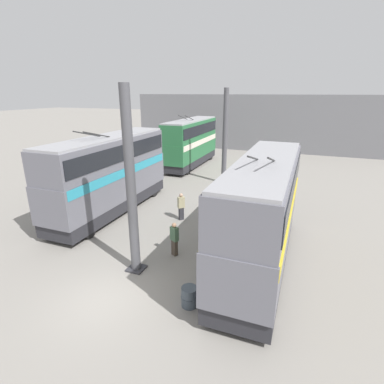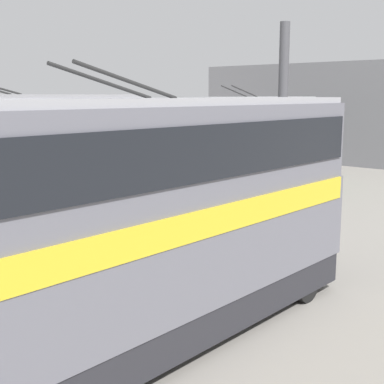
{
  "view_description": "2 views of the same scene",
  "coord_description": "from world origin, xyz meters",
  "px_view_note": "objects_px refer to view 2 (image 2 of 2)",
  "views": [
    {
      "loc": [
        -8.03,
        -6.79,
        7.83
      ],
      "look_at": [
        10.08,
        0.26,
        1.32
      ],
      "focal_mm": 28.0,
      "sensor_mm": 36.0,
      "label": 1
    },
    {
      "loc": [
        -2.75,
        -12.67,
        5.15
      ],
      "look_at": [
        11.93,
        0.47,
        1.55
      ],
      "focal_mm": 50.0,
      "sensor_mm": 36.0,
      "label": 2
    }
  ],
  "objects_px": {
    "bus_right_far": "(253,135)",
    "person_aisle_foreground": "(31,266)",
    "bus_left_near": "(169,207)",
    "bus_right_mid": "(24,155)",
    "person_aisle_midway": "(121,226)"
  },
  "relations": [
    {
      "from": "person_aisle_foreground",
      "to": "bus_right_mid",
      "type": "bearing_deg",
      "value": -92.91
    },
    {
      "from": "person_aisle_foreground",
      "to": "bus_right_far",
      "type": "bearing_deg",
      "value": -133.36
    },
    {
      "from": "bus_right_mid",
      "to": "person_aisle_midway",
      "type": "relative_size",
      "value": 6.0
    },
    {
      "from": "bus_left_near",
      "to": "bus_right_mid",
      "type": "xyz_separation_m",
      "value": [
        2.93,
        10.39,
        0.06
      ]
    },
    {
      "from": "bus_left_near",
      "to": "person_aisle_foreground",
      "type": "xyz_separation_m",
      "value": [
        -0.79,
        4.07,
        -1.94
      ]
    },
    {
      "from": "bus_right_mid",
      "to": "bus_right_far",
      "type": "xyz_separation_m",
      "value": [
        14.59,
        0.0,
        -0.08
      ]
    },
    {
      "from": "bus_left_near",
      "to": "person_aisle_foreground",
      "type": "height_order",
      "value": "bus_left_near"
    },
    {
      "from": "person_aisle_midway",
      "to": "bus_right_mid",
      "type": "bearing_deg",
      "value": 47.54
    },
    {
      "from": "bus_right_far",
      "to": "bus_right_mid",
      "type": "bearing_deg",
      "value": 180.0
    },
    {
      "from": "bus_right_far",
      "to": "person_aisle_foreground",
      "type": "xyz_separation_m",
      "value": [
        -18.32,
        -6.32,
        -1.92
      ]
    },
    {
      "from": "bus_left_near",
      "to": "bus_right_mid",
      "type": "distance_m",
      "value": 10.79
    },
    {
      "from": "person_aisle_foreground",
      "to": "person_aisle_midway",
      "type": "xyz_separation_m",
      "value": [
        4.18,
        1.43,
        0.01
      ]
    },
    {
      "from": "bus_right_far",
      "to": "person_aisle_foreground",
      "type": "distance_m",
      "value": 19.47
    },
    {
      "from": "bus_left_near",
      "to": "bus_right_mid",
      "type": "height_order",
      "value": "bus_right_mid"
    },
    {
      "from": "bus_right_far",
      "to": "person_aisle_foreground",
      "type": "bearing_deg",
      "value": -160.96
    }
  ]
}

